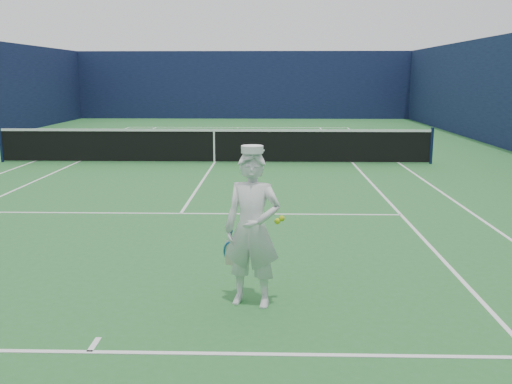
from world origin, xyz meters
TOP-DOWN VIEW (x-y plane):
  - ground at (0.00, 0.00)m, footprint 80.00×80.00m
  - court_markings at (0.00, 0.00)m, footprint 11.03×23.83m
  - windscreen_fence at (0.00, 0.00)m, footprint 20.12×36.12m
  - tennis_net at (0.00, 0.00)m, footprint 12.88×0.09m
  - tennis_player at (1.49, -10.68)m, footprint 0.74×0.62m

SIDE VIEW (x-z plane):
  - ground at x=0.00m, z-range 0.00..0.00m
  - court_markings at x=0.00m, z-range 0.00..0.01m
  - tennis_net at x=0.00m, z-range 0.02..1.09m
  - tennis_player at x=1.49m, z-range -0.02..1.78m
  - windscreen_fence at x=0.00m, z-range 0.00..4.00m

